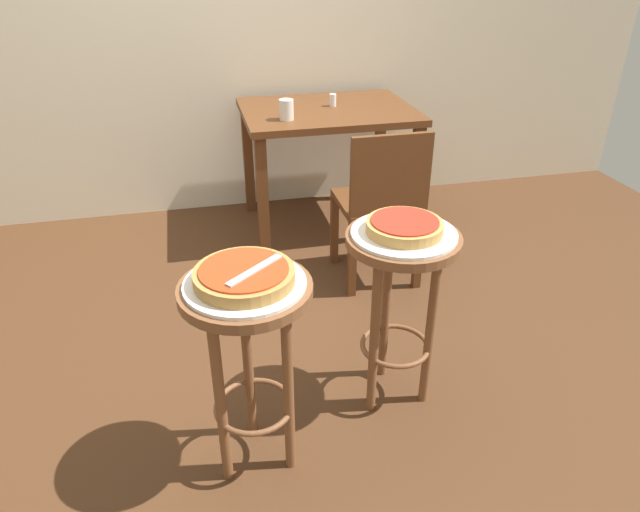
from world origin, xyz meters
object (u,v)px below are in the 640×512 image
cup_near_edge (286,110)px  condiment_shaker (333,100)px  serving_plate_foreground (245,284)px  pizza_middle (404,226)px  stool_foreground (249,335)px  stool_middle (400,280)px  pizza_server_knife (255,270)px  wooden_chair (381,201)px  serving_plate_middle (404,234)px  pizza_foreground (244,275)px  dining_table (327,127)px

cup_near_edge → condiment_shaker: bearing=34.7°
serving_plate_foreground → cup_near_edge: 1.69m
pizza_middle → stool_foreground: bearing=-160.7°
stool_middle → pizza_server_knife: 0.64m
stool_middle → cup_near_edge: bearing=96.3°
stool_middle → wooden_chair: bearing=75.7°
stool_foreground → stool_middle: 0.62m
pizza_middle → pizza_server_knife: 0.60m
pizza_middle → cup_near_edge: cup_near_edge is taller
serving_plate_foreground → serving_plate_middle: same height
pizza_foreground → stool_middle: (0.58, 0.20, -0.22)m
stool_foreground → pizza_middle: (0.58, 0.20, 0.22)m
pizza_foreground → pizza_server_knife: pizza_server_knife is taller
stool_foreground → serving_plate_middle: serving_plate_middle is taller
dining_table → cup_near_edge: cup_near_edge is taller
cup_near_edge → stool_foreground: bearing=-104.6°
pizza_middle → cup_near_edge: (-0.16, 1.43, 0.05)m
serving_plate_middle → dining_table: 1.62m
pizza_foreground → dining_table: 1.96m
stool_middle → condiment_shaker: bearing=84.3°
pizza_middle → stool_middle: bearing=180.0°
serving_plate_foreground → cup_near_edge: (0.43, 1.64, 0.08)m
condiment_shaker → pizza_foreground: bearing=-111.9°
pizza_foreground → pizza_middle: same height
condiment_shaker → pizza_server_knife: bearing=-110.9°
pizza_server_knife → dining_table: bearing=30.5°
stool_foreground → serving_plate_foreground: (0.00, -0.00, 0.19)m
serving_plate_foreground → stool_middle: 0.65m
stool_foreground → pizza_foreground: pizza_foreground is taller
pizza_foreground → dining_table: pizza_foreground is taller
stool_foreground → pizza_server_knife: (0.03, -0.02, 0.25)m
serving_plate_foreground → condiment_shaker: bearing=68.1°
pizza_middle → wooden_chair: bearing=75.7°
serving_plate_middle → pizza_middle: size_ratio=1.39×
serving_plate_foreground → wooden_chair: size_ratio=0.44×
stool_foreground → pizza_middle: bearing=19.3°
pizza_middle → condiment_shaker: (0.16, 1.65, 0.03)m
pizza_middle → pizza_foreground: bearing=-160.7°
pizza_foreground → pizza_middle: 0.62m
stool_foreground → serving_plate_middle: bearing=19.3°
serving_plate_middle → stool_middle: bearing=0.0°
stool_foreground → pizza_foreground: bearing=0.0°
pizza_foreground → pizza_server_knife: size_ratio=1.39×
pizza_foreground → serving_plate_middle: (0.58, 0.20, -0.03)m
stool_foreground → pizza_foreground: size_ratio=2.39×
stool_middle → pizza_middle: bearing=0.0°
serving_plate_foreground → pizza_server_knife: 0.07m
serving_plate_middle → cup_near_edge: cup_near_edge is taller
serving_plate_foreground → dining_table: dining_table is taller
serving_plate_middle → dining_table: bearing=85.6°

